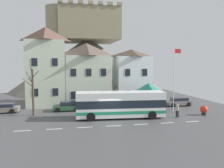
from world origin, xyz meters
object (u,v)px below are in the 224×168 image
at_px(bus_shelter, 148,88).
at_px(public_bench, 155,104).
at_px(pedestrian_00, 177,110).
at_px(flagpole, 174,76).
at_px(bare_tree_00, 33,91).
at_px(parked_car_00, 151,103).
at_px(hilltop_castle, 88,61).
at_px(townhouse_02, 131,76).
at_px(townhouse_00, 46,67).
at_px(parked_car_02, 3,108).
at_px(townhouse_01, 87,74).
at_px(harbour_buoy, 204,110).
at_px(parked_car_03, 178,102).
at_px(pedestrian_01, 160,106).
at_px(transit_bus, 120,105).
at_px(parked_car_01, 68,106).

height_order(bus_shelter, public_bench, bus_shelter).
height_order(pedestrian_00, flagpole, flagpole).
relative_size(bus_shelter, bare_tree_00, 0.63).
height_order(parked_car_00, public_bench, parked_car_00).
height_order(hilltop_castle, public_bench, hilltop_castle).
xyz_separation_m(townhouse_02, bus_shelter, (0.53, -6.60, -1.35)).
bearing_deg(townhouse_00, hilltop_castle, 68.18).
distance_m(townhouse_00, public_bench, 17.66).
bearing_deg(townhouse_02, parked_car_02, -166.51).
height_order(townhouse_01, harbour_buoy, townhouse_01).
relative_size(hilltop_castle, parked_car_03, 9.50).
distance_m(pedestrian_01, flagpole, 4.51).
bearing_deg(hilltop_castle, pedestrian_00, -76.96).
bearing_deg(townhouse_02, townhouse_01, 174.97).
bearing_deg(bus_shelter, townhouse_00, 154.41).
height_order(parked_car_00, flagpole, flagpole).
bearing_deg(hilltop_castle, public_bench, -73.42).
distance_m(townhouse_02, pedestrian_01, 9.40).
relative_size(hilltop_castle, parked_car_00, 8.76).
distance_m(transit_bus, harbour_buoy, 10.75).
relative_size(harbour_buoy, bare_tree_00, 0.20).
bearing_deg(transit_bus, townhouse_01, 109.16).
bearing_deg(pedestrian_00, public_bench, 89.42).
bearing_deg(townhouse_02, parked_car_00, -74.06).
bearing_deg(transit_bus, townhouse_00, 135.06).
distance_m(townhouse_02, public_bench, 6.47).
xyz_separation_m(townhouse_01, parked_car_01, (-3.16, -5.47, -4.27)).
relative_size(townhouse_00, townhouse_01, 1.23).
relative_size(hilltop_castle, parked_car_01, 9.60).
distance_m(townhouse_01, pedestrian_00, 16.12).
xyz_separation_m(parked_car_02, pedestrian_00, (21.35, -6.99, 0.29)).
xyz_separation_m(hilltop_castle, bare_tree_00, (-9.58, -28.39, -4.24)).
xyz_separation_m(townhouse_02, parked_car_02, (-18.93, -4.54, -3.80)).
height_order(parked_car_00, parked_car_02, parked_car_00).
bearing_deg(parked_car_00, bare_tree_00, -167.64).
height_order(townhouse_00, pedestrian_00, townhouse_00).
xyz_separation_m(parked_car_00, harbour_buoy, (4.79, -5.90, 0.01)).
xyz_separation_m(flagpole, harbour_buoy, (2.67, -2.88, -4.16)).
bearing_deg(pedestrian_00, transit_bus, 171.86).
height_order(flagpole, bare_tree_00, flagpole).
height_order(townhouse_02, bare_tree_00, townhouse_02).
height_order(townhouse_00, parked_car_01, townhouse_00).
distance_m(transit_bus, pedestrian_00, 6.95).
height_order(pedestrian_00, bare_tree_00, bare_tree_00).
bearing_deg(townhouse_01, pedestrian_00, -51.23).
bearing_deg(public_bench, parked_car_02, -179.85).
xyz_separation_m(parked_car_01, parked_car_03, (16.82, 0.46, 0.01)).
bearing_deg(harbour_buoy, bare_tree_00, 169.31).
bearing_deg(bus_shelter, townhouse_02, 94.56).
bearing_deg(parked_car_01, townhouse_02, -156.07).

